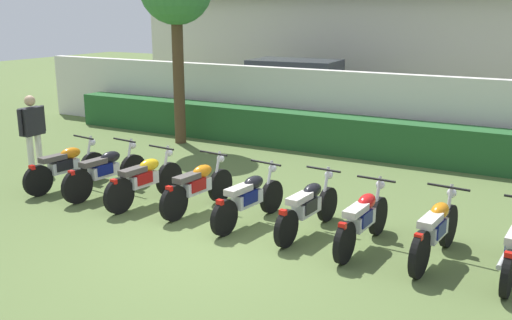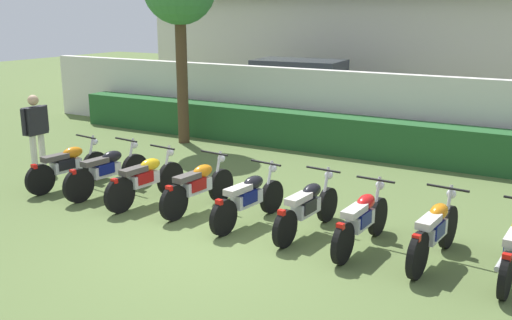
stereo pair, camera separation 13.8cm
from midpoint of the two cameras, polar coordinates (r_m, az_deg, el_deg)
name	(u,v)px [view 1 (the left image)]	position (r m, az deg, el deg)	size (l,w,h in m)	color
ground	(208,247)	(8.68, -5.21, -8.49)	(60.00, 60.00, 0.00)	#566B38
compound_wall	(367,111)	(14.56, 10.65, 4.72)	(21.35, 0.30, 1.92)	silver
hedge_row	(357,137)	(14.00, 9.61, 2.29)	(17.08, 0.70, 0.92)	#235628
parked_car	(299,91)	(18.28, 4.05, 6.84)	(4.63, 2.37, 1.89)	black
motorcycle_in_row_0	(66,166)	(11.87, -18.56, -0.57)	(0.60, 1.86, 0.96)	black
motorcycle_in_row_1	(106,171)	(11.26, -14.94, -1.04)	(0.60, 1.97, 0.97)	black
motorcycle_in_row_2	(145,180)	(10.53, -11.30, -1.90)	(0.60, 1.88, 0.97)	black
motorcycle_in_row_3	(198,186)	(10.03, -6.17, -2.57)	(0.60, 1.83, 0.96)	black
motorcycle_in_row_4	(249,198)	(9.38, -1.15, -3.76)	(0.60, 1.86, 0.95)	black
motorcycle_in_row_5	(308,207)	(9.02, 4.69, -4.59)	(0.60, 1.89, 0.94)	black
motorcycle_in_row_6	(362,219)	(8.57, 9.99, -5.76)	(0.60, 1.87, 0.96)	black
motorcycle_in_row_7	(435,230)	(8.37, 16.80, -6.62)	(0.60, 1.89, 0.98)	black
inspector_person	(32,127)	(13.11, -21.45, 3.00)	(0.22, 0.67, 1.67)	silver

